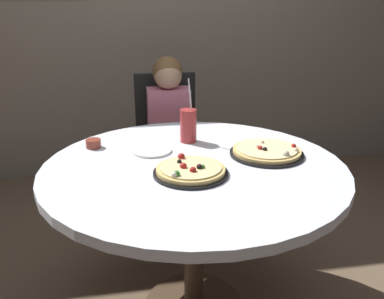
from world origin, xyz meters
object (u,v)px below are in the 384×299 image
(pizza_veggie, at_px, (190,170))
(plate_small, at_px, (152,151))
(soda_cup, at_px, (188,125))
(diner_child, at_px, (171,155))
(pizza_cheese, at_px, (267,152))
(sauce_bowl, at_px, (93,144))
(chair_wooden, at_px, (168,139))
(dining_table, at_px, (194,184))

(pizza_veggie, relative_size, plate_small, 1.67)
(plate_small, bearing_deg, soda_cup, 31.21)
(diner_child, bearing_deg, plate_small, -104.18)
(pizza_cheese, bearing_deg, soda_cup, 142.25)
(sauce_bowl, bearing_deg, plate_small, -21.28)
(chair_wooden, height_order, sauce_bowl, chair_wooden)
(diner_child, relative_size, plate_small, 6.01)
(pizza_veggie, xyz_separation_m, plate_small, (-0.13, 0.29, -0.01))
(dining_table, xyz_separation_m, plate_small, (-0.16, 0.19, 0.10))
(diner_child, bearing_deg, dining_table, -89.87)
(dining_table, relative_size, sauce_bowl, 18.29)
(chair_wooden, relative_size, soda_cup, 3.09)
(pizza_veggie, height_order, pizza_cheese, same)
(diner_child, height_order, sauce_bowl, diner_child)
(soda_cup, xyz_separation_m, plate_small, (-0.19, -0.11, -0.08))
(pizza_veggie, distance_m, sauce_bowl, 0.55)
(soda_cup, bearing_deg, plate_small, -148.79)
(chair_wooden, bearing_deg, pizza_veggie, -91.79)
(pizza_cheese, height_order, sauce_bowl, pizza_cheese)
(dining_table, distance_m, pizza_cheese, 0.36)
(pizza_cheese, relative_size, plate_small, 1.83)
(pizza_veggie, bearing_deg, soda_cup, 81.75)
(chair_wooden, bearing_deg, plate_small, -101.38)
(dining_table, xyz_separation_m, chair_wooden, (0.00, 1.00, -0.13))
(sauce_bowl, height_order, plate_small, sauce_bowl)
(pizza_cheese, distance_m, sauce_bowl, 0.80)
(pizza_veggie, relative_size, soda_cup, 0.98)
(plate_small, bearing_deg, pizza_veggie, -65.49)
(soda_cup, relative_size, sauce_bowl, 4.39)
(pizza_veggie, bearing_deg, dining_table, 71.87)
(pizza_cheese, bearing_deg, plate_small, 165.50)
(pizza_veggie, distance_m, soda_cup, 0.41)
(diner_child, bearing_deg, sauce_bowl, -128.63)
(sauce_bowl, xyz_separation_m, plate_small, (0.26, -0.10, -0.02))
(sauce_bowl, bearing_deg, pizza_veggie, -44.53)
(pizza_veggie, height_order, plate_small, pizza_veggie)
(dining_table, xyz_separation_m, pizza_cheese, (0.34, 0.06, 0.11))
(chair_wooden, height_order, pizza_cheese, chair_wooden)
(pizza_veggie, bearing_deg, chair_wooden, 88.21)
(pizza_cheese, distance_m, soda_cup, 0.40)
(diner_child, relative_size, sauce_bowl, 15.46)
(pizza_veggie, distance_m, plate_small, 0.31)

